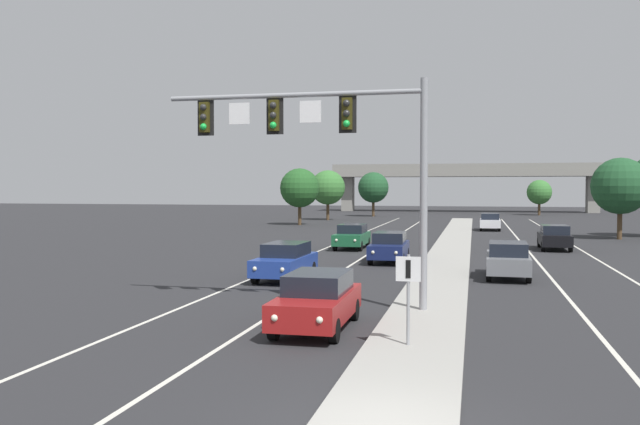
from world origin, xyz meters
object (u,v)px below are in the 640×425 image
Objects in this scene: car_receding_grey at (508,259)px; tree_far_right_c at (539,192)px; car_receding_white at (490,221)px; tree_far_left_a at (300,188)px; car_oncoming_navy at (389,247)px; overhead_signal_mast at (328,138)px; car_oncoming_green at (352,236)px; car_receding_black at (554,237)px; tree_far_left_b at (328,188)px; car_oncoming_red at (317,300)px; median_sign_post at (408,286)px; tree_far_left_c at (373,188)px; car_oncoming_blue at (285,261)px; tree_far_right_a at (620,186)px.

tree_far_right_c is (7.44, 67.96, 2.43)m from car_receding_grey.
tree_far_left_a reaches higher than car_receding_white.
car_oncoming_navy is 0.76× the size of tree_far_left_a.
overhead_signal_mast is 1.91× the size of car_oncoming_navy.
car_receding_black is at bearing 10.07° from car_oncoming_green.
tree_far_left_b reaches higher than car_receding_white.
car_receding_grey is (5.72, 12.11, 0.00)m from car_oncoming_red.
car_receding_black is 0.76× the size of tree_far_left_a.
car_receding_white is at bearing 100.83° from car_receding_black.
overhead_signal_mast is 15.00m from car_oncoming_navy.
median_sign_post is at bearing -72.38° from tree_far_left_a.
tree_far_left_c is at bearing 97.25° from car_oncoming_red.
car_receding_white is 24.31m from tree_far_left_b.
car_oncoming_blue is at bearing -127.21° from car_receding_black.
median_sign_post is 0.37× the size of tree_far_left_a.
tree_far_right_a reaches higher than tree_far_left_a.
tree_far_right_a is (28.59, -13.07, 0.18)m from tree_far_left_a.
tree_far_left_b is (-9.54, 36.15, 3.10)m from car_oncoming_green.
car_receding_black is 32.51m from tree_far_left_a.
car_receding_black is 0.72× the size of tree_far_right_a.
tree_far_left_c is at bearing 99.38° from car_oncoming_navy.
car_oncoming_blue is 1.01× the size of car_oncoming_green.
car_oncoming_green is at bearing 115.08° from car_oncoming_navy.
car_receding_white is at bearing 78.25° from car_oncoming_navy.
tree_far_left_c is (-24.09, 34.97, -0.14)m from tree_far_right_a.
tree_far_left_a reaches higher than car_oncoming_green.
tree_far_left_b reaches higher than tree_far_left_c.
median_sign_post is 82.68m from tree_far_right_c.
tree_far_left_b is 1.00× the size of tree_far_left_c.
car_oncoming_green is at bearing 103.23° from median_sign_post.
car_oncoming_navy and car_receding_white have the same top height.
car_receding_black is (9.55, 23.51, -4.72)m from overhead_signal_mast.
car_oncoming_blue is 62.14m from tree_far_left_c.
tree_far_left_b reaches higher than car_oncoming_red.
car_oncoming_navy is 1.00× the size of car_receding_grey.
tree_far_right_a is at bearing -40.62° from tree_far_left_b.
tree_far_left_c reaches higher than car_receding_white.
car_oncoming_green is at bearing -83.16° from tree_far_left_c.
median_sign_post is 0.37× the size of tree_far_left_b.
car_oncoming_green and car_receding_white have the same top height.
car_receding_grey and car_receding_black have the same top height.
tree_far_left_b is at bearing 140.57° from car_receding_white.
median_sign_post is at bearing -80.85° from tree_far_left_c.
tree_far_right_c is at bearing 21.70° from tree_far_left_c.
overhead_signal_mast is at bearing -63.12° from car_oncoming_blue.
median_sign_post is 0.49× the size of car_oncoming_green.
car_oncoming_green is at bearing 98.03° from car_oncoming_red.
median_sign_post is at bearing -81.52° from car_oncoming_navy.
tree_far_left_c is (3.89, 10.97, -0.00)m from tree_far_left_b.
tree_far_right_a reaches higher than median_sign_post.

